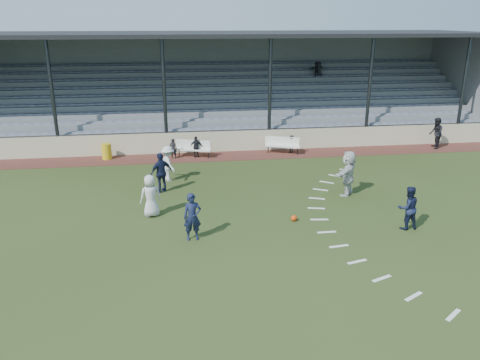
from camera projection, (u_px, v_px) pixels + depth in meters
name	position (u px, v px, depth m)	size (l,w,h in m)	color
ground	(250.00, 237.00, 16.67)	(90.00, 90.00, 0.00)	#2C3B18
cinder_track	(221.00, 156.00, 26.51)	(34.00, 2.00, 0.02)	#502720
retaining_wall	(219.00, 142.00, 27.30)	(34.00, 0.18, 1.20)	beige
bench_left	(193.00, 147.00, 26.20)	(2.02, 1.09, 0.95)	white
bench_right	(282.00, 144.00, 26.91)	(2.01, 1.15, 0.95)	white
trash_bin	(107.00, 151.00, 25.82)	(0.54, 0.54, 0.86)	gold
football	(294.00, 218.00, 17.96)	(0.24, 0.24, 0.24)	#D13D0C
player_white_lead	(151.00, 196.00, 18.20)	(0.83, 0.54, 1.69)	silver
player_navy_lead	(192.00, 217.00, 16.22)	(0.62, 0.41, 1.71)	#141B38
player_navy_mid	(408.00, 208.00, 17.09)	(0.80, 0.62, 1.65)	#141B38
player_white_wing	(168.00, 164.00, 22.21)	(1.11, 0.64, 1.72)	silver
player_navy_wing	(161.00, 173.00, 20.76)	(1.06, 0.44, 1.81)	#141B38
player_white_back	(348.00, 173.00, 20.40)	(1.85, 0.59, 2.00)	silver
official	(436.00, 133.00, 27.82)	(0.90, 0.70, 1.84)	black
sub_left_near	(173.00, 148.00, 25.89)	(0.41, 0.27, 1.13)	black
sub_left_far	(196.00, 147.00, 26.08)	(0.70, 0.29, 1.20)	black
sub_right	(291.00, 144.00, 27.02)	(0.66, 0.38, 1.02)	black
grandstand	(212.00, 101.00, 31.19)	(34.60, 9.00, 6.61)	gray
penalty_arc	(360.00, 230.00, 17.20)	(3.89, 14.63, 0.01)	white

